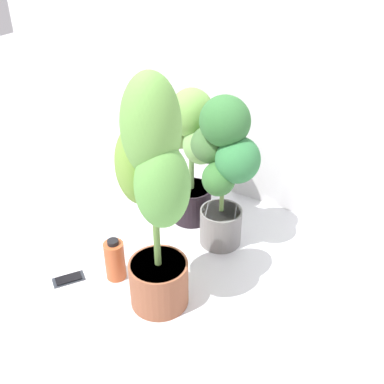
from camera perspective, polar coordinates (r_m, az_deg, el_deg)
The scene contains 7 objects.
ground_plane at distance 2.30m, azimuth -7.79°, elevation -8.88°, with size 8.00×8.00×0.00m, color silver.
mylar_back_wall at distance 2.49m, azimuth 3.62°, elevation 20.70°, with size 3.20×0.01×2.00m, color silver.
potted_plant_front_right at distance 1.76m, azimuth -4.69°, elevation 0.02°, with size 0.40×0.30×1.03m.
potted_plant_back_center at distance 2.37m, azimuth -0.05°, elevation 5.07°, with size 0.35×0.30×0.74m.
potted_plant_back_right at distance 2.16m, azimuth 3.87°, elevation 3.43°, with size 0.41×0.32×0.78m.
cell_phone at distance 2.28m, azimuth -14.75°, elevation -10.15°, with size 0.14×0.16×0.01m.
nutrient_bottle at distance 2.19m, azimuth -9.32°, elevation -8.14°, with size 0.09×0.09×0.21m.
Camera 1 is at (1.16, -1.28, 1.52)m, focal length 43.96 mm.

